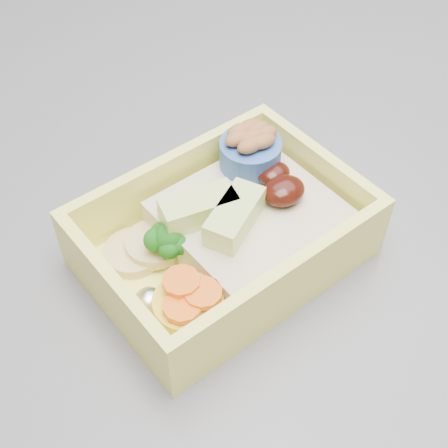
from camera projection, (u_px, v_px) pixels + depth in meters
bento_box at (228, 230)px, 0.42m from camera, size 0.19×0.15×0.07m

